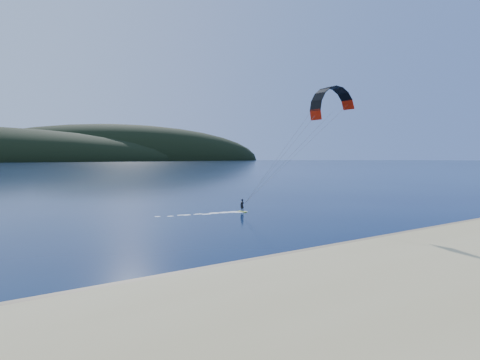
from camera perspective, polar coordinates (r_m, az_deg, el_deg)
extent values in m
plane|color=#071233|center=(22.04, 7.21, -14.64)|extent=(1800.00, 1800.00, 0.00)
cube|color=#977958|center=(25.41, 0.25, -12.07)|extent=(220.00, 2.50, 0.10)
ellipsoid|color=black|center=(822.59, -15.38, 2.62)|extent=(600.00, 240.00, 140.00)
cube|color=#C8DF1A|center=(50.34, 0.30, -4.44)|extent=(0.67, 1.30, 0.07)
imported|color=black|center=(50.24, 0.30, -3.55)|extent=(0.48, 0.63, 1.53)
cylinder|color=gray|center=(51.09, 6.94, 3.25)|extent=(0.02, 0.02, 15.97)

